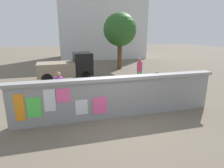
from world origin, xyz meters
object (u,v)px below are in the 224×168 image
object	(u,v)px
bicycle_near	(112,95)
person_bystander	(59,86)
motorcycle	(82,85)
auto_rickshaw_truck	(68,67)
person_walking	(140,68)
tree_roadside	(120,30)
bicycle_far	(154,83)

from	to	relation	value
bicycle_near	person_bystander	size ratio (longest dim) A/B	1.05
motorcycle	person_bystander	size ratio (longest dim) A/B	1.16
auto_rickshaw_truck	person_walking	bearing A→B (deg)	-24.77
motorcycle	bicycle_near	size ratio (longest dim) A/B	1.10
bicycle_near	tree_roadside	size ratio (longest dim) A/B	0.36
person_bystander	tree_roadside	xyz separation A→B (m)	(5.18, 7.88, 2.37)
bicycle_far	tree_roadside	size ratio (longest dim) A/B	0.35
person_bystander	tree_roadside	distance (m)	9.72
auto_rickshaw_truck	motorcycle	xyz separation A→B (m)	(0.55, -3.21, -0.44)
bicycle_far	tree_roadside	xyz separation A→B (m)	(-0.13, 6.35, 2.99)
motorcycle	tree_roadside	world-z (taller)	tree_roadside
motorcycle	bicycle_near	xyz separation A→B (m)	(1.25, -1.64, -0.10)
bicycle_near	tree_roadside	distance (m)	8.78
motorcycle	bicycle_far	xyz separation A→B (m)	(4.15, -0.20, -0.10)
bicycle_far	person_walking	xyz separation A→B (m)	(-0.34, 1.40, 0.62)
bicycle_near	bicycle_far	world-z (taller)	same
person_walking	auto_rickshaw_truck	bearing A→B (deg)	155.23
auto_rickshaw_truck	tree_roadside	bearing A→B (deg)	32.77
person_walking	tree_roadside	size ratio (longest dim) A/B	0.34
auto_rickshaw_truck	bicycle_far	distance (m)	5.83
auto_rickshaw_truck	bicycle_near	world-z (taller)	auto_rickshaw_truck
auto_rickshaw_truck	person_bystander	distance (m)	4.98
person_walking	person_bystander	world-z (taller)	same
motorcycle	bicycle_far	bearing A→B (deg)	-2.81
bicycle_near	bicycle_far	size ratio (longest dim) A/B	1.01
tree_roadside	bicycle_near	bearing A→B (deg)	-109.57
bicycle_near	person_walking	xyz separation A→B (m)	(2.56, 2.83, 0.62)
auto_rickshaw_truck	motorcycle	world-z (taller)	auto_rickshaw_truck
person_walking	tree_roadside	world-z (taller)	tree_roadside
motorcycle	person_walking	bearing A→B (deg)	17.42
motorcycle	bicycle_far	size ratio (longest dim) A/B	1.11
motorcycle	bicycle_near	world-z (taller)	bicycle_near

